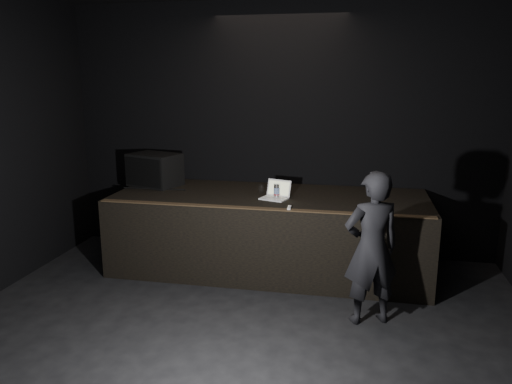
{
  "coord_description": "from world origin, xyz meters",
  "views": [
    {
      "loc": [
        1.07,
        -3.42,
        2.48
      ],
      "look_at": [
        -0.09,
        2.3,
        1.13
      ],
      "focal_mm": 35.0,
      "sensor_mm": 36.0,
      "label": 1
    }
  ],
  "objects_px": {
    "stage_monitor": "(154,170)",
    "laptop": "(276,194)",
    "person": "(371,248)",
    "beer_can": "(277,191)",
    "stage_riser": "(269,232)"
  },
  "relations": [
    {
      "from": "stage_monitor",
      "to": "laptop",
      "type": "xyz_separation_m",
      "value": [
        1.78,
        -0.41,
        -0.17
      ]
    },
    {
      "from": "person",
      "to": "beer_can",
      "type": "bearing_deg",
      "value": -65.62
    },
    {
      "from": "beer_can",
      "to": "person",
      "type": "distance_m",
      "value": 1.61
    },
    {
      "from": "laptop",
      "to": "beer_can",
      "type": "relative_size",
      "value": 2.14
    },
    {
      "from": "stage_riser",
      "to": "stage_monitor",
      "type": "xyz_separation_m",
      "value": [
        -1.67,
        0.25,
        0.72
      ]
    },
    {
      "from": "stage_riser",
      "to": "beer_can",
      "type": "relative_size",
      "value": 21.93
    },
    {
      "from": "stage_monitor",
      "to": "beer_can",
      "type": "bearing_deg",
      "value": 5.99
    },
    {
      "from": "stage_riser",
      "to": "beer_can",
      "type": "xyz_separation_m",
      "value": [
        0.12,
        -0.17,
        0.59
      ]
    },
    {
      "from": "stage_riser",
      "to": "person",
      "type": "bearing_deg",
      "value": -44.82
    },
    {
      "from": "stage_monitor",
      "to": "person",
      "type": "xyz_separation_m",
      "value": [
        2.94,
        -1.51,
        -0.43
      ]
    },
    {
      "from": "stage_riser",
      "to": "person",
      "type": "height_order",
      "value": "person"
    },
    {
      "from": "stage_monitor",
      "to": "laptop",
      "type": "bearing_deg",
      "value": 6.04
    },
    {
      "from": "stage_riser",
      "to": "stage_monitor",
      "type": "bearing_deg",
      "value": 171.52
    },
    {
      "from": "stage_riser",
      "to": "beer_can",
      "type": "height_order",
      "value": "beer_can"
    },
    {
      "from": "stage_monitor",
      "to": "stage_riser",
      "type": "bearing_deg",
      "value": 10.6
    }
  ]
}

